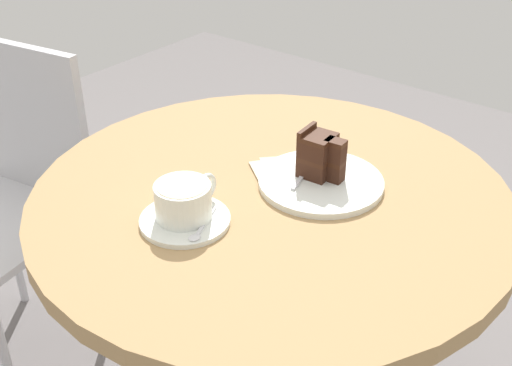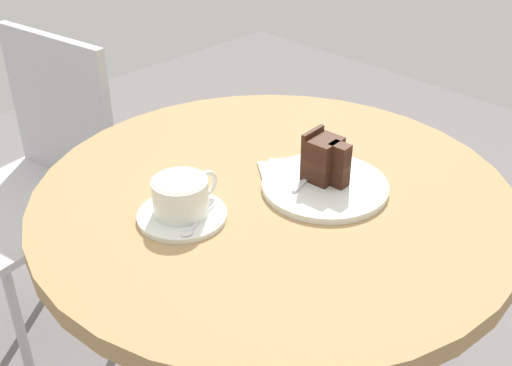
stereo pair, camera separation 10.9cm
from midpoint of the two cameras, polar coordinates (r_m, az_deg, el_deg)
cafe_table at (r=1.20m, az=4.10°, el=-5.36°), size 0.86×0.86×0.72m
saucer at (r=1.07m, az=-3.71°, el=-2.98°), size 0.15×0.15×0.01m
coffee_cup at (r=1.05m, az=-3.72°, el=-1.18°), size 0.13×0.09×0.06m
teaspoon at (r=1.03m, az=-2.39°, el=-3.79°), size 0.10×0.05×0.00m
cake_plate at (r=1.16m, az=8.83°, el=-0.35°), size 0.23×0.23×0.01m
cake_slice at (r=1.14m, az=8.84°, el=2.02°), size 0.06×0.08×0.09m
fork at (r=1.19m, az=8.12°, el=1.22°), size 0.15×0.05×0.00m
napkin at (r=1.18m, az=7.31°, el=0.27°), size 0.23×0.23×0.00m
cafe_chair at (r=1.70m, az=-16.96°, el=0.92°), size 0.44×0.44×0.83m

